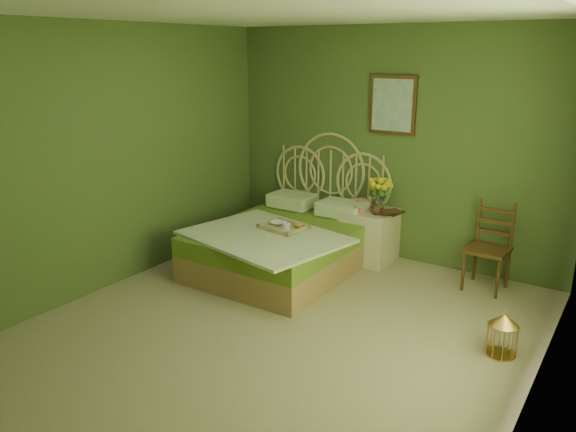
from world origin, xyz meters
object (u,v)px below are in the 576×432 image
Objects in this scene: nightstand at (370,230)px; chair at (490,241)px; birdcage at (502,335)px; bed at (288,241)px.

nightstand is 1.34m from chair.
birdcage is (1.79, -1.34, -0.19)m from nightstand.
nightstand is at bearing 143.15° from birdcage.
bed is at bearing -133.60° from nightstand.
bed reaches higher than birdcage.
chair is at bearing -1.60° from nightstand.
bed is 2.16× the size of nightstand.
bed reaches higher than nightstand.
birdcage is at bearing -67.62° from chair.
bed is 0.97m from nightstand.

